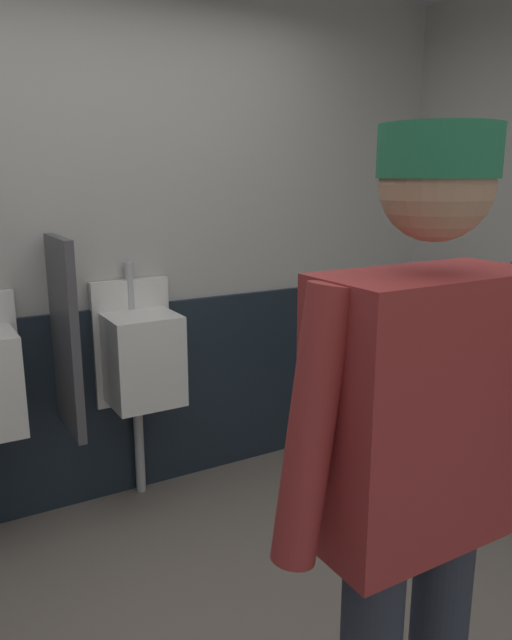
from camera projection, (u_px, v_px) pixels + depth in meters
wall_back at (90, 244)px, 2.99m from camera, size 4.84×0.12×2.66m
wainscot_band_back at (104, 405)px, 3.12m from camera, size 4.24×0.03×1.01m
urinal_middle at (141, 357)px, 3.01m from camera, size 0.40×0.34×1.24m
privacy_divider_panel at (65, 337)px, 2.73m from camera, size 0.04×0.40×0.90m
person at (421, 462)px, 1.32m from camera, size 0.71×0.60×1.75m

